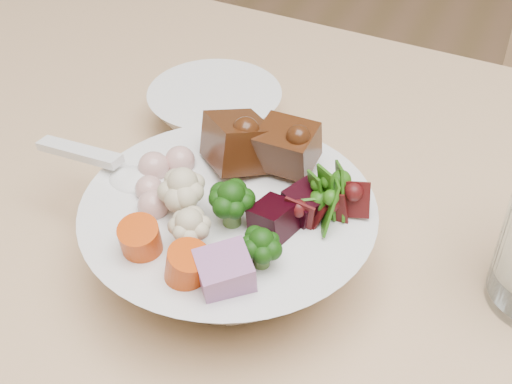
% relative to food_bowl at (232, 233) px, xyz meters
% --- Properties ---
extents(food_bowl, '(0.23, 0.23, 0.13)m').
position_rel_food_bowl_xyz_m(food_bowl, '(0.00, 0.00, 0.00)').
color(food_bowl, silver).
rests_on(food_bowl, dining_table).
extents(soup_spoon, '(0.13, 0.05, 0.03)m').
position_rel_food_bowl_xyz_m(soup_spoon, '(-0.10, 0.00, 0.03)').
color(soup_spoon, silver).
rests_on(soup_spoon, food_bowl).
extents(side_bowl, '(0.14, 0.14, 0.05)m').
position_rel_food_bowl_xyz_m(side_bowl, '(-0.10, 0.18, -0.02)').
color(side_bowl, silver).
rests_on(side_bowl, dining_table).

